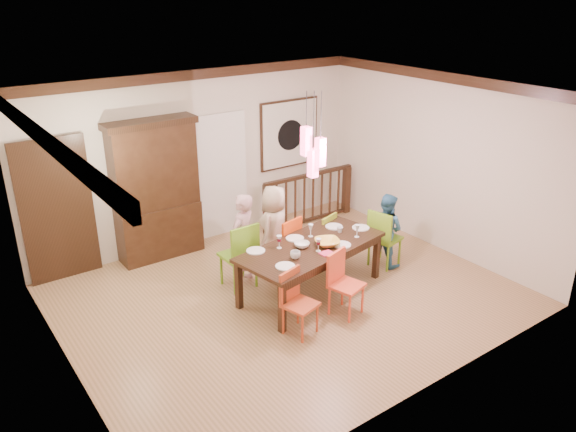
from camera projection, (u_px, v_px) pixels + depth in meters
floor at (288, 295)px, 8.06m from camera, size 6.00×6.00×0.00m
ceiling at (288, 92)px, 6.94m from camera, size 6.00×6.00×0.00m
wall_back at (201, 158)px, 9.37m from camera, size 6.00×0.00×6.00m
wall_left at (57, 262)px, 5.88m from camera, size 0.00×5.00×5.00m
wall_right at (438, 163)px, 9.12m from camera, size 0.00×5.00×5.00m
crown_molding at (288, 99)px, 6.97m from camera, size 6.00×5.00×0.16m
panel_door at (57, 212)px, 8.20m from camera, size 1.04×0.07×2.24m
white_doorway at (221, 177)px, 9.69m from camera, size 0.97×0.05×2.22m
painting at (289, 134)px, 10.26m from camera, size 1.25×0.06×1.25m
pendant_cluster at (313, 152)px, 7.35m from camera, size 0.27×0.21×1.14m
dining_table at (311, 250)px, 7.90m from camera, size 2.32×1.36×0.75m
chair_far_left at (238, 250)px, 8.11m from camera, size 0.47×0.47×1.02m
chair_far_mid at (283, 241)px, 8.50m from camera, size 0.51×0.51×0.93m
chair_far_right at (320, 234)px, 8.86m from camera, size 0.47×0.47×0.84m
chair_near_left at (300, 300)px, 7.02m from camera, size 0.47×0.47×0.85m
chair_near_mid at (347, 280)px, 7.43m from camera, size 0.49×0.49×0.88m
chair_end_right at (385, 233)px, 8.74m from camera, size 0.51×0.51×0.95m
china_hutch at (156, 190)px, 8.85m from camera, size 1.43×0.46×2.26m
balustrade at (309, 197)px, 10.34m from camera, size 1.94×0.12×0.96m
person_far_left at (242, 239)px, 8.17m from camera, size 0.61×0.53×1.39m
person_far_mid at (274, 229)px, 8.53m from camera, size 0.80×0.71×1.38m
person_end_right at (386, 230)px, 8.76m from camera, size 0.56×0.66×1.18m
serving_bowl at (327, 242)px, 7.85m from camera, size 0.45×0.45×0.08m
small_bowl at (302, 245)px, 7.80m from camera, size 0.27×0.27×0.07m
cup_left at (295, 255)px, 7.47m from camera, size 0.14×0.14×0.11m
cup_right at (340, 230)px, 8.26m from camera, size 0.12×0.12×0.09m
plate_far_left at (256, 251)px, 7.69m from camera, size 0.26×0.26×0.01m
plate_far_mid at (295, 238)px, 8.06m from camera, size 0.26×0.26×0.01m
plate_far_right at (334, 227)px, 8.45m from camera, size 0.26×0.26×0.01m
plate_near_left at (285, 266)px, 7.27m from camera, size 0.26×0.26×0.01m
plate_near_mid at (342, 245)px, 7.86m from camera, size 0.26×0.26×0.01m
plate_end_right at (361, 228)px, 8.41m from camera, size 0.26×0.26×0.01m
wine_glass_a at (279, 242)px, 7.75m from camera, size 0.08×0.08×0.19m
wine_glass_b at (311, 230)px, 8.11m from camera, size 0.08×0.08×0.19m
wine_glass_c at (318, 245)px, 7.66m from camera, size 0.08×0.08×0.19m
wine_glass_d at (357, 231)px, 8.09m from camera, size 0.08×0.08×0.19m
napkin at (326, 253)px, 7.62m from camera, size 0.18×0.14×0.01m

